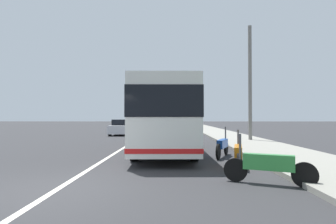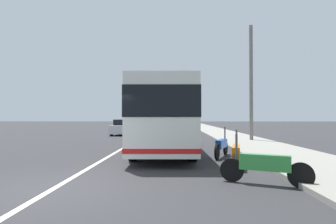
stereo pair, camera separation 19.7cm
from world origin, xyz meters
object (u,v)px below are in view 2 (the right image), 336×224
(car_side_street, at_px, (171,122))
(coach_bus, at_px, (165,115))
(motorcycle_far_end, at_px, (236,154))
(utility_pole, at_px, (251,83))
(motorcycle_nearest_curb, at_px, (222,146))
(car_behind_bus, at_px, (151,122))
(motorcycle_angled, at_px, (264,166))
(car_oncoming, at_px, (124,128))

(car_side_street, bearing_deg, coach_bus, 175.88)
(motorcycle_far_end, bearing_deg, coach_bus, 41.81)
(motorcycle_far_end, distance_m, utility_pole, 11.11)
(motorcycle_nearest_curb, height_order, car_side_street, car_side_street)
(car_behind_bus, relative_size, utility_pole, 0.53)
(coach_bus, height_order, motorcycle_angled, coach_bus)
(car_oncoming, distance_m, car_side_street, 29.92)
(motorcycle_angled, bearing_deg, motorcycle_far_end, -62.01)
(car_behind_bus, bearing_deg, coach_bus, 4.90)
(motorcycle_angled, bearing_deg, car_behind_bus, -58.34)
(motorcycle_far_end, distance_m, car_oncoming, 18.51)
(motorcycle_nearest_curb, distance_m, car_behind_bus, 41.19)
(motorcycle_far_end, height_order, utility_pole, utility_pole)
(motorcycle_nearest_curb, xyz_separation_m, car_side_street, (44.28, 2.83, 0.22))
(car_side_street, bearing_deg, motorcycle_angled, 179.05)
(car_behind_bus, xyz_separation_m, utility_pole, (-33.15, -9.89, 3.28))
(motorcycle_far_end, xyz_separation_m, motorcycle_nearest_curb, (2.50, 0.07, 0.01))
(motorcycle_far_end, bearing_deg, utility_pole, -4.46)
(motorcycle_angled, xyz_separation_m, car_oncoming, (19.44, 7.20, 0.21))
(motorcycle_angled, distance_m, car_behind_bus, 45.98)
(car_side_street, bearing_deg, utility_pole, -175.11)
(coach_bus, relative_size, motorcycle_nearest_curb, 5.04)
(motorcycle_angled, relative_size, car_side_street, 0.45)
(car_oncoming, height_order, car_behind_bus, car_behind_bus)
(coach_bus, bearing_deg, motorcycle_nearest_curb, -133.20)
(motorcycle_angled, height_order, car_side_street, car_side_street)
(coach_bus, xyz_separation_m, car_side_street, (42.02, 0.32, -1.12))
(coach_bus, xyz_separation_m, motorcycle_angled, (-7.06, -2.78, -1.35))
(coach_bus, distance_m, car_oncoming, 13.19)
(motorcycle_nearest_curb, relative_size, car_behind_bus, 0.49)
(motorcycle_angled, height_order, car_oncoming, car_oncoming)
(car_behind_bus, distance_m, utility_pole, 34.75)
(motorcycle_angled, bearing_deg, motorcycle_nearest_curb, -63.73)
(motorcycle_angled, xyz_separation_m, car_behind_bus, (45.47, 6.88, 0.29))
(motorcycle_far_end, bearing_deg, motorcycle_angled, -161.73)
(car_behind_bus, bearing_deg, car_oncoming, -1.90)
(car_side_street, distance_m, utility_pole, 37.42)
(car_oncoming, xyz_separation_m, car_side_street, (29.64, -4.10, 0.01))
(motorcycle_angled, xyz_separation_m, car_side_street, (49.08, 3.10, 0.22))
(utility_pole, bearing_deg, coach_bus, 132.20)
(motorcycle_angled, relative_size, car_oncoming, 0.50)
(motorcycle_angled, relative_size, motorcycle_far_end, 0.92)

